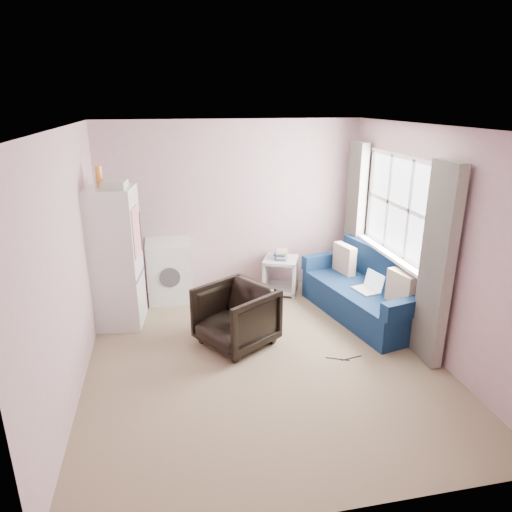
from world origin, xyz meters
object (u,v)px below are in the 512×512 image
Objects in this scene: armchair at (236,313)px; side_table at (281,273)px; washing_machine at (169,269)px; sofa at (369,293)px; fridge at (114,257)px.

armchair is 1.20× the size of side_table.
washing_machine is 0.42× the size of sofa.
washing_machine is at bearing 144.78° from sofa.
sofa is (3.25, -0.41, -0.59)m from fridge.
washing_machine is (-0.73, 1.49, 0.06)m from armchair.
armchair is 1.66m from washing_machine.
armchair is at bearing -179.91° from sofa.
fridge is 3.33m from sofa.
sofa reaches higher than side_table.
armchair is 1.70m from fridge.
washing_machine is at bearing 51.75° from fridge.
armchair reaches higher than side_table.
sofa is (2.59, -1.07, -0.14)m from washing_machine.
fridge is at bearing -135.31° from washing_machine.
armchair is at bearing -64.26° from washing_machine.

